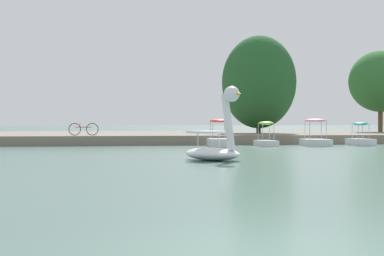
# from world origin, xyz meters

# --- Properties ---
(ground_plane) EXTENTS (421.22, 421.22, 0.00)m
(ground_plane) POSITION_xyz_m (0.00, 0.00, 0.00)
(ground_plane) COLOR #47665B
(shore_bank_far) EXTENTS (137.73, 18.51, 0.58)m
(shore_bank_far) POSITION_xyz_m (0.00, 37.54, 0.29)
(shore_bank_far) COLOR slate
(shore_bank_far) RESTS_ON ground_plane
(swan_boat) EXTENTS (2.56, 2.78, 2.68)m
(swan_boat) POSITION_xyz_m (2.10, 14.67, 0.58)
(swan_boat) COLOR white
(swan_boat) RESTS_ON ground_plane
(pedal_boat_red) EXTENTS (1.23, 2.07, 1.57)m
(pedal_boat_red) POSITION_xyz_m (4.65, 26.53, 0.48)
(pedal_boat_red) COLOR white
(pedal_boat_red) RESTS_ON ground_plane
(pedal_boat_lime) EXTENTS (1.06, 1.86, 1.44)m
(pedal_boat_lime) POSITION_xyz_m (7.43, 26.46, 0.43)
(pedal_boat_lime) COLOR white
(pedal_boat_lime) RESTS_ON ground_plane
(pedal_boat_pink) EXTENTS (1.57, 2.45, 1.60)m
(pedal_boat_pink) POSITION_xyz_m (10.46, 26.54, 0.46)
(pedal_boat_pink) COLOR white
(pedal_boat_pink) RESTS_ON ground_plane
(pedal_boat_teal) EXTENTS (1.16, 1.94, 1.40)m
(pedal_boat_teal) POSITION_xyz_m (13.27, 26.52, 0.39)
(pedal_boat_teal) COLOR white
(pedal_boat_teal) RESTS_ON ground_plane
(tree_broadleaf_right) EXTENTS (7.10, 7.02, 6.71)m
(tree_broadleaf_right) POSITION_xyz_m (20.86, 39.00, 4.75)
(tree_broadleaf_right) COLOR brown
(tree_broadleaf_right) RESTS_ON shore_bank_far
(tree_willow_overhanging) EXTENTS (7.22, 7.13, 7.13)m
(tree_willow_overhanging) POSITION_xyz_m (9.38, 35.11, 4.31)
(tree_willow_overhanging) COLOR #423323
(tree_willow_overhanging) RESTS_ON shore_bank_far
(bicycle_parked) EXTENTS (1.82, 0.33, 0.77)m
(bicycle_parked) POSITION_xyz_m (-3.07, 30.08, 0.96)
(bicycle_parked) COLOR black
(bicycle_parked) RESTS_ON shore_bank_far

